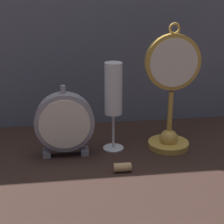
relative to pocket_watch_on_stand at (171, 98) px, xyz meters
name	(u,v)px	position (x,y,z in m)	size (l,w,h in m)	color
ground_plane	(116,168)	(-0.16, -0.10, -0.14)	(4.00, 4.00, 0.00)	black
fabric_backdrop_drape	(101,8)	(-0.16, 0.22, 0.22)	(1.37, 0.01, 0.73)	slate
pocket_watch_on_stand	(171,98)	(0.00, 0.00, 0.00)	(0.15, 0.11, 0.34)	gold
mantel_clock_silver	(65,123)	(-0.28, -0.01, -0.05)	(0.15, 0.04, 0.19)	gray
champagne_flute	(113,94)	(-0.15, 0.01, 0.01)	(0.06, 0.06, 0.24)	silver
wine_cork	(122,167)	(-0.15, -0.12, -0.13)	(0.02, 0.02, 0.04)	tan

